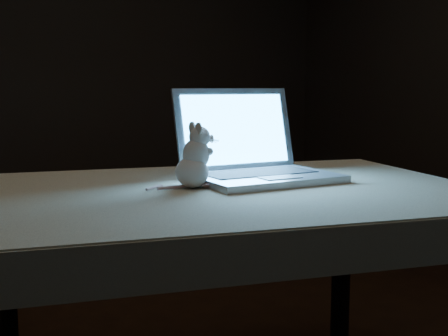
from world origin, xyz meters
TOP-DOWN VIEW (x-y plane):
  - back_wall at (0.00, 2.50)m, footprint 4.50×0.04m
  - table at (-0.07, 0.00)m, footprint 1.77×1.35m
  - tablecloth at (-0.10, 0.05)m, footprint 1.70×1.14m
  - laptop at (0.15, 0.05)m, footprint 0.50×0.44m
  - plush_mouse at (-0.13, 0.05)m, footprint 0.18×0.18m

SIDE VIEW (x-z plane):
  - table at x=-0.07m, z-range 0.00..0.85m
  - tablecloth at x=-0.10m, z-range 0.74..0.86m
  - plush_mouse at x=-0.13m, z-range 0.86..1.07m
  - laptop at x=0.15m, z-range 0.86..1.18m
  - back_wall at x=0.00m, z-range 0.00..2.60m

